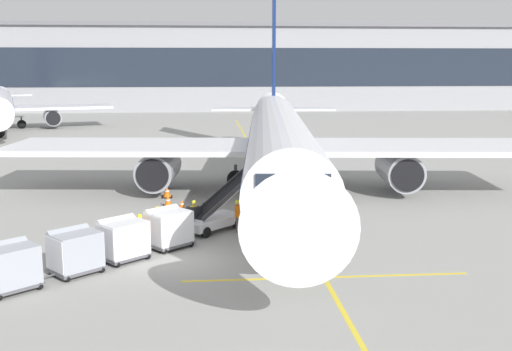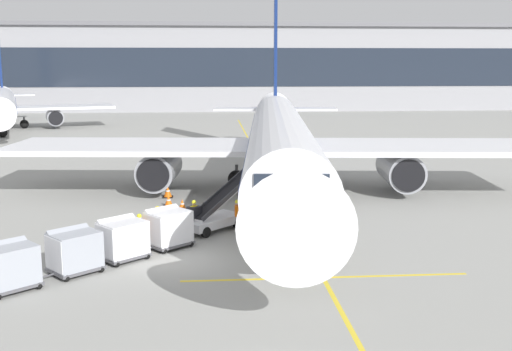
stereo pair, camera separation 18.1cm
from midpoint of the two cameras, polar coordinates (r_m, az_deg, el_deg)
The scene contains 17 objects.
ground_plane at distance 28.03m, azimuth -6.68°, elevation -7.87°, with size 600.00×600.00×0.00m, color gray.
parked_airplane at distance 42.15m, azimuth 1.99°, elevation 3.37°, with size 37.47×47.74×15.64m.
belt_loader at distance 32.79m, azimuth -3.98°, elevation -3.52°, with size 4.62×4.59×3.11m.
baggage_cart_lead at distance 29.87m, azimuth -8.33°, elevation -4.76°, with size 2.59×2.52×1.91m.
baggage_cart_second at distance 28.35m, azimuth -12.45°, elevation -5.72°, with size 2.59×2.52×1.91m.
baggage_cart_third at distance 27.09m, azimuth -16.66°, elevation -6.68°, with size 2.59×2.52×1.91m.
baggage_cart_fourth at distance 25.95m, azimuth -22.07°, elevation -7.77°, with size 2.59×2.52×1.91m.
ground_crew_by_loader at distance 31.12m, azimuth -9.26°, elevation -4.17°, with size 0.57×0.26×1.74m.
ground_crew_by_carts at distance 29.72m, azimuth -10.89°, elevation -4.91°, with size 0.38×0.53×1.74m.
ground_crew_marshaller at distance 32.15m, azimuth -1.91°, elevation -3.56°, with size 0.27×0.57×1.74m.
ground_crew_wingwalker at distance 32.22m, azimuth -5.92°, elevation -3.58°, with size 0.40×0.51×1.74m.
safety_cone_engine_keepout at distance 40.98m, azimuth -8.39°, elevation -1.51°, with size 0.68×0.68×0.77m.
safety_cone_wingtip at distance 37.42m, azimuth -7.04°, elevation -2.71°, with size 0.57×0.57×0.65m.
safety_cone_nose_mark at distance 38.38m, azimuth -8.29°, elevation -2.36°, with size 0.63×0.63×0.72m.
apron_guidance_line_lead_in at distance 41.88m, azimuth 1.84°, elevation -1.67°, with size 0.20×110.00×0.01m.
apron_guidance_line_stop_bar at distance 25.95m, azimuth 6.38°, elevation -9.37°, with size 12.00×0.20×0.01m.
terminal_building at distance 123.22m, azimuth 0.42°, elevation 10.00°, with size 145.25×22.50×15.94m.
Camera 1 is at (0.94, -26.60, 8.75)m, focal length 43.11 mm.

